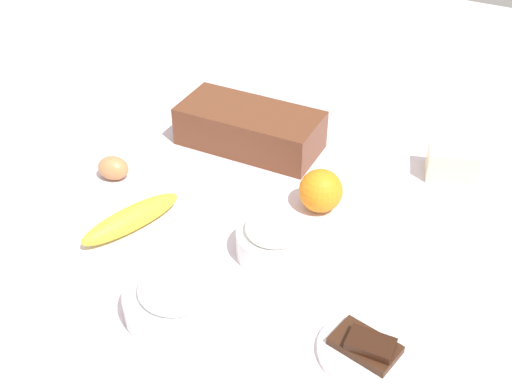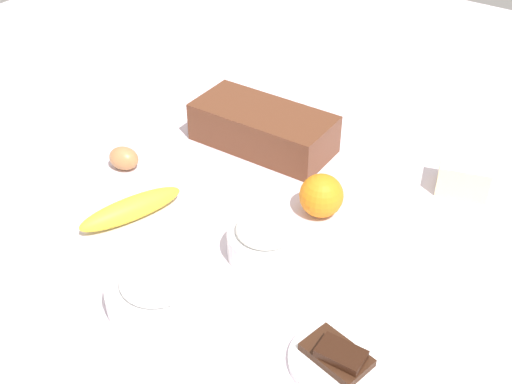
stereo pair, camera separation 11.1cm
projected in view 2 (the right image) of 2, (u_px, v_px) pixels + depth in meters
ground_plane at (256, 215)px, 1.14m from camera, size 2.40×2.40×0.02m
loaf_pan at (263, 127)px, 1.28m from camera, size 0.28×0.14×0.08m
flour_bowl at (266, 239)px, 1.02m from camera, size 0.12×0.12×0.07m
sugar_bowl at (158, 289)px, 0.94m from camera, size 0.15×0.15×0.07m
banana at (131, 209)px, 1.10m from camera, size 0.10×0.19×0.04m
orange_fruit at (321, 196)px, 1.10m from camera, size 0.08×0.08×0.08m
butter_block at (464, 177)px, 1.16m from camera, size 0.11×0.09×0.06m
egg_near_butter at (124, 158)px, 1.22m from camera, size 0.07×0.06×0.04m
chocolate_plate at (337, 358)px, 0.86m from camera, size 0.13×0.13×0.03m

